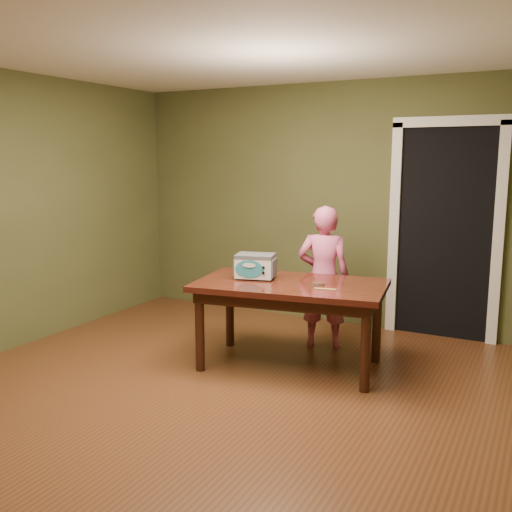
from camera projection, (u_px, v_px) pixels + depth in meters
The scene contains 8 objects.
floor at pixel (199, 401), 4.28m from camera, with size 5.00×5.00×0.00m, color brown.
room_shell at pixel (195, 172), 3.99m from camera, with size 4.52×5.02×2.61m.
doorway at pixel (449, 230), 5.93m from camera, with size 1.10×0.66×2.25m.
dining_table at pixel (290, 294), 4.90m from camera, with size 1.72×1.14×0.75m.
toy_oven at pixel (255, 265), 5.02m from camera, with size 0.40×0.32×0.22m.
baking_pan at pixel (319, 284), 4.78m from camera, with size 0.10×0.10×0.02m.
spatula at pixel (325, 289), 4.62m from camera, with size 0.18×0.03×0.01m, color tan.
child at pixel (324, 277), 5.43m from camera, with size 0.50×0.33×1.37m, color #DA5986.
Camera 1 is at (2.25, -3.37, 1.80)m, focal length 40.00 mm.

